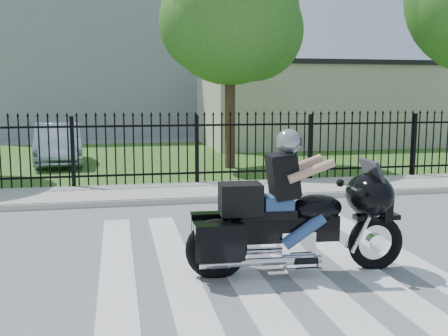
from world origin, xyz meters
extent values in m
plane|color=slate|center=(0.00, 0.00, 0.00)|extent=(120.00, 120.00, 0.00)
cube|color=#ADAAA3|center=(0.00, 5.00, 0.06)|extent=(40.00, 2.00, 0.12)
cube|color=#ADAAA3|center=(0.00, 4.00, 0.06)|extent=(40.00, 0.12, 0.12)
cube|color=#30571E|center=(0.00, 12.00, 0.01)|extent=(40.00, 12.00, 0.02)
cube|color=black|center=(0.00, 6.00, 0.35)|extent=(26.00, 0.04, 0.05)
cube|color=black|center=(0.00, 6.00, 1.55)|extent=(26.00, 0.04, 0.05)
cylinder|color=#382316|center=(1.50, 9.00, 2.08)|extent=(0.32, 0.32, 4.16)
sphere|color=#2A621C|center=(1.50, 9.00, 4.68)|extent=(4.20, 4.20, 4.20)
cube|color=beige|center=(7.00, 16.00, 1.75)|extent=(10.00, 6.00, 3.50)
cube|color=black|center=(7.00, 16.00, 3.60)|extent=(10.20, 6.20, 0.20)
cube|color=gray|center=(-3.00, 26.00, 6.00)|extent=(15.00, 10.00, 12.00)
torus|color=black|center=(1.39, -0.69, 0.36)|extent=(0.76, 0.19, 0.76)
torus|color=black|center=(-0.75, -0.56, 0.36)|extent=(0.81, 0.21, 0.80)
cube|color=black|center=(0.13, -0.61, 0.60)|extent=(1.44, 0.35, 0.33)
ellipsoid|color=black|center=(0.57, -0.64, 0.86)|extent=(0.71, 0.48, 0.36)
cube|color=black|center=(-0.09, -0.60, 0.81)|extent=(0.73, 0.39, 0.11)
cube|color=silver|center=(0.29, -0.63, 0.42)|extent=(0.46, 0.36, 0.33)
ellipsoid|color=black|center=(1.28, -0.69, 1.01)|extent=(0.64, 0.82, 0.59)
cube|color=black|center=(-0.44, -0.58, 1.01)|extent=(0.55, 0.45, 0.39)
cube|color=navy|center=(0.04, -0.61, 0.94)|extent=(0.39, 0.35, 0.20)
sphere|color=#929599|center=(0.17, -0.62, 1.73)|extent=(0.32, 0.32, 0.32)
imported|color=#9DAEC6|center=(-3.85, 10.97, 0.69)|extent=(1.80, 4.19, 1.34)
camera|label=1|loc=(-1.95, -6.92, 2.33)|focal=42.00mm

